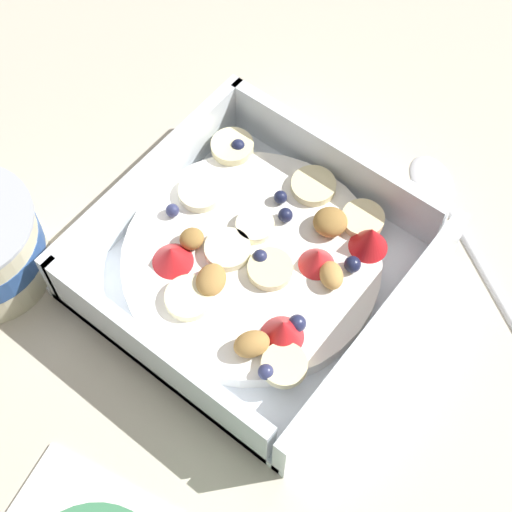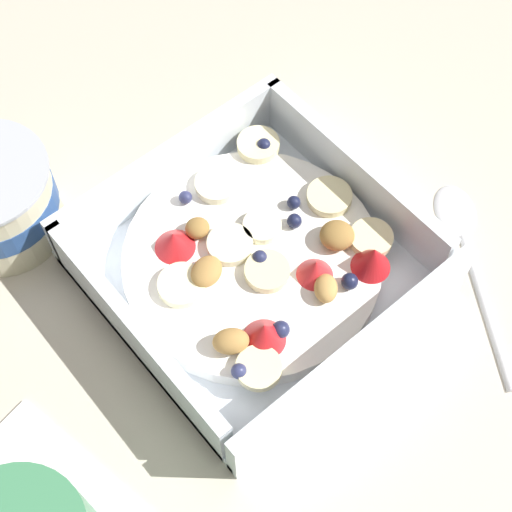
% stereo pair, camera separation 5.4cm
% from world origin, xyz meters
% --- Properties ---
extents(ground_plane, '(2.40, 2.40, 0.00)m').
position_xyz_m(ground_plane, '(0.00, 0.00, 0.00)').
color(ground_plane, beige).
extents(fruit_bowl, '(0.21, 0.21, 0.06)m').
position_xyz_m(fruit_bowl, '(0.01, -0.01, 0.02)').
color(fruit_bowl, white).
rests_on(fruit_bowl, ground).
extents(spoon, '(0.11, 0.16, 0.01)m').
position_xyz_m(spoon, '(0.15, -0.08, 0.00)').
color(spoon, silver).
rests_on(spoon, ground).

